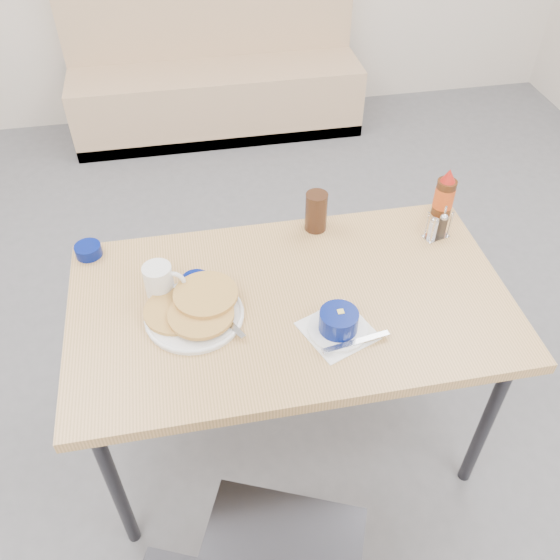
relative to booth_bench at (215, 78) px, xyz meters
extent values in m
plane|color=slate|center=(0.00, -2.78, -0.35)|extent=(6.00, 6.00, 0.00)
cube|color=tan|center=(0.00, -0.06, -0.12)|extent=(1.90, 0.55, 0.45)
cube|color=tan|center=(0.00, 0.16, 0.37)|extent=(1.90, 0.12, 1.00)
cube|color=#2D2D33|center=(0.00, -0.06, -0.31)|extent=(1.90, 0.55, 0.08)
cube|color=tan|center=(0.00, -2.53, 0.39)|extent=(1.40, 0.80, 0.04)
cylinder|color=#2D2D33|center=(-0.62, -2.85, 0.01)|extent=(0.04, 0.04, 0.72)
cylinder|color=#2D2D33|center=(0.62, -2.85, 0.01)|extent=(0.04, 0.04, 0.72)
cylinder|color=#2D2D33|center=(-0.62, -2.21, 0.01)|extent=(0.04, 0.04, 0.72)
cylinder|color=#2D2D33|center=(0.62, -2.21, 0.01)|extent=(0.04, 0.04, 0.72)
cylinder|color=#2D2D33|center=(-0.27, -3.00, -0.13)|extent=(0.02, 0.02, 0.44)
cylinder|color=#2D2D33|center=(0.07, -3.14, -0.13)|extent=(0.02, 0.02, 0.44)
cylinder|color=white|center=(-0.31, -2.56, 0.42)|extent=(0.30, 0.30, 0.02)
cylinder|color=gold|center=(-0.36, -2.54, 0.43)|extent=(0.20, 0.20, 0.01)
cylinder|color=gold|center=(-0.29, -2.58, 0.45)|extent=(0.20, 0.20, 0.01)
cylinder|color=gold|center=(-0.27, -2.51, 0.46)|extent=(0.20, 0.20, 0.01)
cube|color=silver|center=(-0.20, -2.62, 0.43)|extent=(0.08, 0.13, 0.01)
cylinder|color=white|center=(-0.41, -2.42, 0.46)|extent=(0.09, 0.09, 0.10)
cylinder|color=black|center=(-0.41, -2.42, 0.51)|extent=(0.08, 0.08, 0.00)
torus|color=white|center=(-0.36, -2.44, 0.46)|extent=(0.08, 0.04, 0.08)
cube|color=white|center=(0.11, -2.69, 0.41)|extent=(0.25, 0.25, 0.00)
cylinder|color=white|center=(0.11, -2.69, 0.42)|extent=(0.18, 0.18, 0.01)
cylinder|color=#041262|center=(0.11, -2.69, 0.46)|extent=(0.12, 0.12, 0.06)
cylinder|color=white|center=(0.11, -2.69, 0.48)|extent=(0.10, 0.10, 0.01)
cube|color=#F4DB60|center=(0.12, -2.69, 0.49)|extent=(0.02, 0.02, 0.01)
cube|color=silver|center=(0.15, -2.76, 0.43)|extent=(0.21, 0.05, 0.01)
cylinder|color=#041262|center=(-0.64, -2.19, 0.43)|extent=(0.09, 0.09, 0.04)
cylinder|color=#041262|center=(-0.29, -2.43, 0.43)|extent=(0.09, 0.09, 0.04)
cylinder|color=#351D11|center=(0.16, -2.19, 0.48)|extent=(0.10, 0.10, 0.15)
cube|color=silver|center=(0.57, -2.32, 0.41)|extent=(0.10, 0.07, 0.00)
cylinder|color=silver|center=(0.54, -2.35, 0.47)|extent=(0.01, 0.01, 0.10)
cylinder|color=silver|center=(0.61, -2.33, 0.47)|extent=(0.01, 0.01, 0.10)
cylinder|color=silver|center=(0.53, -2.31, 0.47)|extent=(0.01, 0.01, 0.10)
cylinder|color=silver|center=(0.60, -2.29, 0.47)|extent=(0.01, 0.01, 0.10)
cylinder|color=silver|center=(0.55, -2.33, 0.45)|extent=(0.03, 0.03, 0.07)
cylinder|color=#3F3326|center=(0.59, -2.32, 0.45)|extent=(0.03, 0.03, 0.07)
cylinder|color=#47230F|center=(0.64, -2.19, 0.48)|extent=(0.07, 0.07, 0.14)
cylinder|color=orange|center=(0.64, -2.19, 0.48)|extent=(0.07, 0.07, 0.08)
cone|color=#B61A11|center=(0.64, -2.19, 0.58)|extent=(0.05, 0.05, 0.05)
camera|label=1|loc=(-0.28, -3.83, 1.76)|focal=38.00mm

